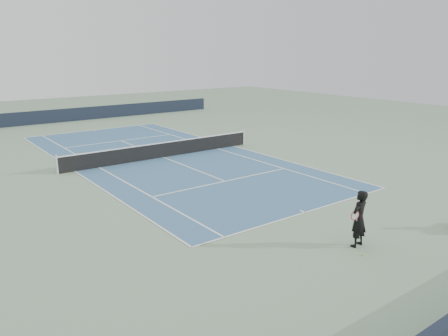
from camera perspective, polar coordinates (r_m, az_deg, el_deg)
ground at (r=27.27m, az=-7.92°, el=1.38°), size 80.00×80.00×0.00m
court_surface at (r=27.27m, az=-7.92°, el=1.39°), size 10.97×23.77×0.01m
tennis_net at (r=27.16m, az=-7.96°, el=2.41°), size 12.90×0.10×1.07m
windscreen_far at (r=43.48m, az=-19.48°, el=6.56°), size 30.00×0.25×1.20m
tennis_player at (r=15.29m, az=17.18°, el=-6.34°), size 0.85×0.63×1.96m
tennis_ball at (r=15.03m, az=17.65°, el=-10.71°), size 0.06×0.06×0.06m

